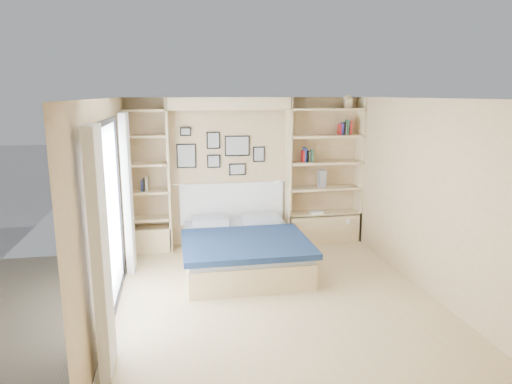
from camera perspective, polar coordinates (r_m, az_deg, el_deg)
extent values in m
plane|color=tan|center=(6.04, 2.23, -12.83)|extent=(4.50, 4.50, 0.00)
plane|color=tan|center=(7.80, -1.27, 2.55)|extent=(4.00, 0.00, 4.00)
plane|color=tan|center=(3.57, 10.33, -9.46)|extent=(4.00, 0.00, 4.00)
plane|color=tan|center=(5.56, -18.24, -2.01)|extent=(0.00, 4.50, 4.50)
plane|color=tan|center=(6.36, 20.20, -0.40)|extent=(0.00, 4.50, 4.50)
plane|color=white|center=(5.48, 2.45, 11.61)|extent=(4.50, 4.50, 0.00)
cube|color=#D7BA82|center=(7.53, -10.87, 1.99)|extent=(0.04, 0.35, 2.50)
cube|color=#D7BA82|center=(7.77, 4.05, 2.48)|extent=(0.04, 0.35, 2.50)
cube|color=#D7BA82|center=(7.48, -3.41, 10.97)|extent=(2.00, 0.35, 0.20)
cube|color=#D7BA82|center=(8.18, 12.79, 2.70)|extent=(0.04, 0.35, 2.50)
cube|color=#D7BA82|center=(7.57, -16.02, 1.78)|extent=(0.04, 0.35, 2.50)
cube|color=#D7BA82|center=(8.18, 8.38, -4.33)|extent=(1.30, 0.35, 0.50)
cube|color=#D7BA82|center=(7.80, -13.15, -5.73)|extent=(0.70, 0.35, 0.40)
cube|color=black|center=(5.41, -18.62, 8.13)|extent=(0.04, 2.08, 0.06)
cube|color=black|center=(5.96, -17.15, -13.45)|extent=(0.04, 2.08, 0.06)
cube|color=black|center=(4.63, -19.42, -6.85)|extent=(0.04, 0.06, 2.20)
cube|color=black|center=(6.57, -16.73, -1.12)|extent=(0.04, 0.06, 2.20)
cube|color=silver|center=(5.59, -17.95, -3.29)|extent=(0.01, 2.00, 2.20)
cube|color=white|center=(4.33, -18.85, -7.39)|extent=(0.10, 0.45, 2.30)
cube|color=white|center=(6.82, -15.75, -0.16)|extent=(0.10, 0.45, 2.30)
cube|color=#D7BA82|center=(8.11, 8.43, -2.63)|extent=(1.30, 0.35, 0.04)
cube|color=#D7BA82|center=(8.01, 8.53, 0.48)|extent=(1.30, 0.35, 0.04)
cube|color=#D7BA82|center=(7.93, 8.63, 3.67)|extent=(1.30, 0.35, 0.04)
cube|color=#D7BA82|center=(7.88, 8.74, 6.91)|extent=(1.30, 0.35, 0.04)
cube|color=#D7BA82|center=(7.85, 8.84, 10.18)|extent=(1.30, 0.35, 0.04)
cube|color=#D7BA82|center=(7.70, -13.27, -3.25)|extent=(0.70, 0.35, 0.04)
cube|color=#D7BA82|center=(7.59, -13.44, 0.03)|extent=(0.70, 0.35, 0.04)
cube|color=#D7BA82|center=(7.51, -13.60, 3.39)|extent=(0.70, 0.35, 0.04)
cube|color=#D7BA82|center=(7.46, -13.78, 6.80)|extent=(0.70, 0.35, 0.04)
cube|color=#D7BA82|center=(7.44, -13.93, 9.87)|extent=(0.70, 0.35, 0.04)
cube|color=#D7BA82|center=(6.91, -1.72, -7.90)|extent=(1.68, 2.10, 0.37)
cube|color=#A8AEB8|center=(6.83, -1.73, -6.05)|extent=(1.64, 2.06, 0.10)
cube|color=#162748|center=(6.47, -1.26, -6.44)|extent=(1.78, 1.47, 0.08)
cube|color=#A8AEB8|center=(7.47, -5.80, -3.63)|extent=(0.58, 0.42, 0.12)
cube|color=#A8AEB8|center=(7.57, 0.56, -3.34)|extent=(0.58, 0.42, 0.12)
cube|color=white|center=(7.84, -3.00, -1.37)|extent=(1.78, 0.04, 0.70)
cube|color=black|center=(7.64, -8.70, 4.48)|extent=(0.32, 0.02, 0.40)
cube|color=gray|center=(7.63, -8.70, 4.47)|extent=(0.28, 0.01, 0.36)
cube|color=black|center=(7.63, -5.36, 6.45)|extent=(0.22, 0.02, 0.28)
cube|color=gray|center=(7.62, -5.35, 6.45)|extent=(0.18, 0.01, 0.24)
cube|color=black|center=(7.68, -5.31, 3.85)|extent=(0.22, 0.02, 0.22)
cube|color=gray|center=(7.67, -5.30, 3.84)|extent=(0.18, 0.01, 0.18)
cube|color=black|center=(7.69, -2.36, 5.79)|extent=(0.42, 0.02, 0.34)
cube|color=gray|center=(7.68, -2.35, 5.78)|extent=(0.38, 0.01, 0.30)
cube|color=black|center=(7.74, -2.34, 2.85)|extent=(0.28, 0.02, 0.20)
cube|color=gray|center=(7.73, -2.32, 2.83)|extent=(0.24, 0.01, 0.16)
cube|color=black|center=(7.77, 0.36, 4.75)|extent=(0.20, 0.02, 0.26)
cube|color=gray|center=(7.76, 0.38, 4.74)|extent=(0.16, 0.01, 0.22)
cube|color=black|center=(7.60, -8.80, 7.47)|extent=(0.18, 0.02, 0.14)
cube|color=gray|center=(7.58, -8.79, 7.47)|extent=(0.14, 0.01, 0.10)
cylinder|color=silver|center=(7.48, -9.76, 0.95)|extent=(0.20, 0.02, 0.02)
cone|color=white|center=(7.49, -8.99, 0.83)|extent=(0.13, 0.12, 0.15)
cylinder|color=silver|center=(7.69, 3.16, 1.41)|extent=(0.20, 0.02, 0.02)
cone|color=white|center=(7.67, 2.43, 1.23)|extent=(0.13, 0.12, 0.15)
cube|color=#B3181C|center=(7.79, 5.87, 4.46)|extent=(0.02, 0.15, 0.19)
cube|color=navy|center=(7.79, 6.09, 4.65)|extent=(0.03, 0.15, 0.25)
cube|color=black|center=(7.81, 6.43, 4.45)|extent=(0.03, 0.15, 0.19)
cube|color=beige|center=(7.82, 6.50, 4.41)|extent=(0.04, 0.15, 0.18)
cube|color=#26593F|center=(7.83, 6.93, 4.53)|extent=(0.03, 0.15, 0.21)
cube|color=#A51E1E|center=(7.94, 10.40, 7.71)|extent=(0.02, 0.15, 0.19)
cube|color=navy|center=(7.95, 10.63, 7.75)|extent=(0.03, 0.15, 0.20)
cube|color=black|center=(7.97, 10.88, 7.80)|extent=(0.03, 0.15, 0.21)
cube|color=#BFB28C|center=(7.97, 10.93, 7.75)|extent=(0.04, 0.15, 0.20)
cube|color=#26593F|center=(7.99, 11.30, 7.92)|extent=(0.03, 0.15, 0.25)
cube|color=#A51E1E|center=(8.01, 11.63, 7.86)|extent=(0.03, 0.15, 0.23)
cube|color=navy|center=(7.57, -14.07, 0.76)|extent=(0.02, 0.15, 0.17)
cube|color=black|center=(7.57, -13.89, 0.89)|extent=(0.03, 0.15, 0.20)
cube|color=#BFB28C|center=(7.56, -13.49, 0.98)|extent=(0.03, 0.15, 0.22)
cube|color=#D7BA82|center=(7.97, 11.34, 10.80)|extent=(0.13, 0.13, 0.15)
cone|color=#D7BA82|center=(7.96, 11.37, 11.63)|extent=(0.20, 0.20, 0.08)
cube|color=slate|center=(7.96, 8.26, 1.66)|extent=(0.12, 0.12, 0.30)
cube|color=white|center=(8.00, 7.54, -2.54)|extent=(0.22, 0.16, 0.03)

